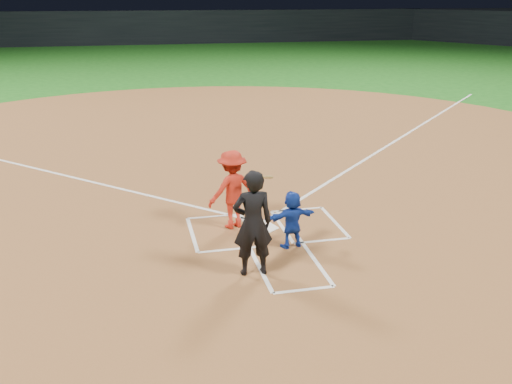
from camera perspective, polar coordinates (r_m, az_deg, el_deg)
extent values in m
plane|color=#175B16|center=(12.39, 0.95, -3.67)|extent=(120.00, 120.00, 0.00)
cylinder|color=brown|center=(17.95, -3.57, 3.67)|extent=(28.00, 28.00, 0.01)
cube|color=black|center=(59.23, -10.48, 15.88)|extent=(80.00, 1.20, 3.20)
cylinder|color=white|center=(12.38, 0.95, -3.58)|extent=(0.60, 0.60, 0.02)
imported|color=#1436A7|center=(11.31, 3.62, -2.74)|extent=(1.13, 0.52, 1.17)
imported|color=black|center=(10.06, -0.33, -3.14)|extent=(0.72, 0.47, 1.96)
cube|color=white|center=(13.04, -4.19, -2.44)|extent=(1.22, 0.08, 0.01)
cube|color=white|center=(11.38, -2.78, -5.77)|extent=(1.22, 0.08, 0.01)
cube|color=white|center=(12.31, -0.73, -3.75)|extent=(0.08, 1.83, 0.01)
cube|color=white|center=(12.13, -6.39, -4.23)|extent=(0.08, 1.83, 0.01)
cube|color=white|center=(13.44, 4.09, -1.76)|extent=(1.22, 0.08, 0.01)
cube|color=white|center=(11.84, 6.63, -4.86)|extent=(1.22, 0.08, 0.01)
cube|color=white|center=(12.47, 2.60, -3.46)|extent=(0.08, 1.83, 0.01)
cube|color=white|center=(12.83, 7.88, -2.96)|extent=(0.08, 1.83, 0.01)
cube|color=white|center=(10.76, 0.23, -7.30)|extent=(0.08, 2.20, 0.01)
cube|color=white|center=(11.04, 5.84, -6.70)|extent=(0.08, 2.20, 0.01)
cube|color=white|center=(9.96, 4.80, -9.73)|extent=(1.10, 0.08, 0.01)
cube|color=white|center=(21.43, 14.88, 5.66)|extent=(14.21, 14.21, 0.01)
imported|color=red|center=(12.17, -2.40, 0.25)|extent=(1.26, 0.98, 1.71)
cylinder|color=olive|center=(12.05, 0.52, 1.50)|extent=(0.67, 0.61, 0.28)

